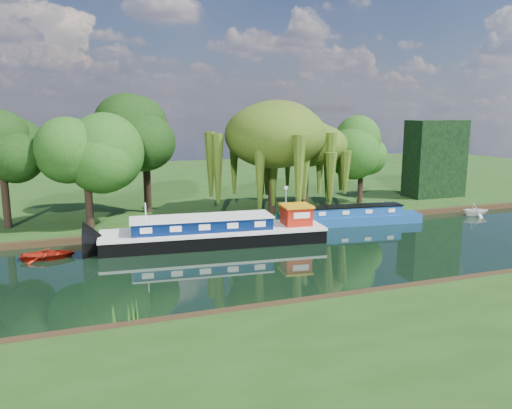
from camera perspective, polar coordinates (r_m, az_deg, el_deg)
name	(u,v)px	position (r m, az deg, el deg)	size (l,w,h in m)	color
ground	(339,251)	(34.73, 9.44, -5.30)	(120.00, 120.00, 0.00)	black
far_bank	(212,182)	(65.85, -5.00, 2.63)	(120.00, 52.00, 0.45)	#1B360E
dutch_barge	(216,233)	(36.04, -4.56, -3.22)	(16.26, 5.11, 3.37)	black
narrowboat	(354,217)	(42.98, 11.09, -1.40)	(11.96, 3.33, 1.72)	navy
red_dinghy	(49,258)	(35.40, -22.61, -5.70)	(2.39, 3.35, 0.69)	#9D180B
white_cruiser	(474,216)	(49.74, 23.69, -1.18)	(2.17, 2.51, 1.32)	silver
willow_left	(273,136)	(43.81, 1.91, 7.85)	(7.86, 7.86, 9.42)	black
willow_right	(305,152)	(45.94, 5.65, 6.03)	(5.98, 5.98, 7.28)	black
tree_far_left	(86,153)	(39.95, -18.87, 5.57)	(5.31, 5.31, 8.55)	black
tree_far_back	(1,154)	(42.75, -27.08, 5.13)	(4.89, 4.89, 8.23)	black
tree_far_mid	(145,138)	(45.39, -12.53, 7.38)	(5.84, 5.84, 9.56)	black
tree_far_right	(362,152)	(49.89, 11.97, 5.93)	(4.48, 4.48, 7.33)	black
conifer_hedge	(435,159)	(56.00, 19.77, 4.95)	(6.00, 3.00, 8.00)	black
lamppost	(286,192)	(43.63, 3.45, 1.39)	(0.36, 0.36, 2.56)	silver
mooring_posts	(285,214)	(41.62, 3.28, -1.13)	(19.16, 0.16, 1.00)	silver
reeds_near	(506,265)	(32.95, 26.65, -6.23)	(33.70, 1.50, 1.10)	#204913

